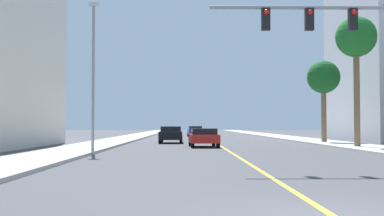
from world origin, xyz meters
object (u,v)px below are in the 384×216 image
at_px(street_lamp, 93,68).
at_px(car_red, 204,137).
at_px(car_black, 171,134).
at_px(car_blue, 195,131).
at_px(traffic_signal_mast, 374,38).
at_px(palm_far, 324,79).
at_px(palm_mid, 356,40).

distance_m(street_lamp, car_red, 10.01).
bearing_deg(car_black, car_red, -70.84).
bearing_deg(street_lamp, car_blue, 79.55).
xyz_separation_m(street_lamp, car_black, (4.05, 13.66, -4.08)).
distance_m(traffic_signal_mast, car_blue, 45.42).
bearing_deg(car_black, street_lamp, -106.48).
distance_m(street_lamp, car_blue, 36.04).
relative_size(car_black, car_red, 0.98).
relative_size(traffic_signal_mast, car_red, 2.26).
relative_size(traffic_signal_mast, car_blue, 2.08).
bearing_deg(car_red, palm_far, 28.18).
bearing_deg(street_lamp, car_black, 73.49).
height_order(traffic_signal_mast, palm_far, palm_far).
xyz_separation_m(street_lamp, palm_mid, (16.77, 4.13, 2.43)).
xyz_separation_m(traffic_signal_mast, palm_far, (4.42, 22.06, 0.62)).
bearing_deg(car_red, street_lamp, -138.98).
bearing_deg(palm_far, car_blue, 114.68).
distance_m(traffic_signal_mast, car_black, 25.11).
distance_m(palm_far, car_black, 13.80).
bearing_deg(car_red, palm_mid, -14.58).
relative_size(traffic_signal_mast, palm_far, 1.40).
bearing_deg(palm_far, street_lamp, -143.71).
distance_m(street_lamp, palm_mid, 17.44).
distance_m(palm_mid, car_blue, 33.38).
relative_size(street_lamp, palm_far, 1.25).
bearing_deg(traffic_signal_mast, car_black, 110.02).
bearing_deg(palm_far, palm_mid, -91.29).
xyz_separation_m(traffic_signal_mast, street_lamp, (-12.53, 9.61, -0.02)).
height_order(traffic_signal_mast, street_lamp, street_lamp).
relative_size(street_lamp, car_black, 2.05).
xyz_separation_m(palm_mid, palm_far, (0.19, 8.32, -1.79)).
height_order(traffic_signal_mast, car_black, traffic_signal_mast).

